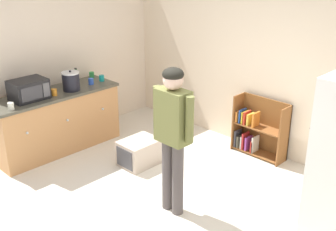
{
  "coord_description": "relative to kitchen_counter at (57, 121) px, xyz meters",
  "views": [
    {
      "loc": [
        3.08,
        -2.8,
        2.89
      ],
      "look_at": [
        -0.04,
        0.33,
        1.1
      ],
      "focal_mm": 45.35,
      "sensor_mm": 36.0,
      "label": 1
    }
  ],
  "objects": [
    {
      "name": "bookshelf",
      "position": [
        2.2,
        2.0,
        -0.09
      ],
      "size": [
        0.8,
        0.28,
        0.85
      ],
      "color": "brown",
      "rests_on": "ground"
    },
    {
      "name": "ground_plane",
      "position": [
        2.2,
        -0.15,
        -0.45
      ],
      "size": [
        12.0,
        12.0,
        0.0
      ],
      "primitive_type": "plane",
      "color": "silver",
      "rests_on": "ground"
    },
    {
      "name": "back_wall",
      "position": [
        2.2,
        2.18,
        0.9
      ],
      "size": [
        5.2,
        0.06,
        2.7
      ],
      "primitive_type": "cube",
      "color": "beige",
      "rests_on": "ground"
    },
    {
      "name": "blue_cup",
      "position": [
        0.06,
        0.62,
        0.5
      ],
      "size": [
        0.08,
        0.08,
        0.09
      ],
      "primitive_type": "cylinder",
      "color": "blue",
      "rests_on": "kitchen_counter"
    },
    {
      "name": "pet_carrier",
      "position": [
        1.23,
        0.54,
        -0.27
      ],
      "size": [
        0.42,
        0.55,
        0.36
      ],
      "color": "beige",
      "rests_on": "ground"
    },
    {
      "name": "green_cup",
      "position": [
        -0.21,
        0.83,
        0.5
      ],
      "size": [
        0.08,
        0.08,
        0.09
      ],
      "primitive_type": "cylinder",
      "color": "#329249",
      "rests_on": "kitchen_counter"
    },
    {
      "name": "green_glass_bottle",
      "position": [
        -0.13,
        0.49,
        0.55
      ],
      "size": [
        0.07,
        0.07,
        0.25
      ],
      "color": "#33753D",
      "rests_on": "kitchen_counter"
    },
    {
      "name": "left_side_wall",
      "position": [
        -0.43,
        0.66,
        0.9
      ],
      "size": [
        0.06,
        2.99,
        2.7
      ],
      "primitive_type": "cube",
      "color": "beige",
      "rests_on": "ground"
    },
    {
      "name": "teal_cup",
      "position": [
        0.05,
        0.83,
        0.5
      ],
      "size": [
        0.08,
        0.08,
        0.09
      ],
      "primitive_type": "cylinder",
      "color": "teal",
      "rests_on": "kitchen_counter"
    },
    {
      "name": "crock_pot",
      "position": [
        0.09,
        0.25,
        0.59
      ],
      "size": [
        0.26,
        0.26,
        0.3
      ],
      "color": "black",
      "rests_on": "kitchen_counter"
    },
    {
      "name": "white_cup",
      "position": [
        0.21,
        -0.75,
        0.5
      ],
      "size": [
        0.08,
        0.08,
        0.09
      ],
      "primitive_type": "cylinder",
      "color": "white",
      "rests_on": "kitchen_counter"
    },
    {
      "name": "kitchen_counter",
      "position": [
        0.0,
        0.0,
        0.0
      ],
      "size": [
        0.65,
        1.91,
        0.9
      ],
      "color": "tan",
      "rests_on": "ground"
    },
    {
      "name": "orange_cup",
      "position": [
        0.12,
        -0.05,
        0.5
      ],
      "size": [
        0.08,
        0.08,
        0.09
      ],
      "primitive_type": "cylinder",
      "color": "orange",
      "rests_on": "kitchen_counter"
    },
    {
      "name": "standing_person",
      "position": [
        2.35,
        0.07,
        0.6
      ],
      "size": [
        0.57,
        0.23,
        1.72
      ],
      "color": "#514B4C",
      "rests_on": "ground"
    },
    {
      "name": "microwave",
      "position": [
        0.02,
        -0.38,
        0.59
      ],
      "size": [
        0.37,
        0.48,
        0.28
      ],
      "color": "black",
      "rests_on": "kitchen_counter"
    },
    {
      "name": "banana_bunch",
      "position": [
        -0.12,
        -0.04,
        0.48
      ],
      "size": [
        0.15,
        0.16,
        0.04
      ],
      "color": "yellow",
      "rests_on": "kitchen_counter"
    }
  ]
}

